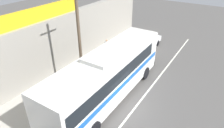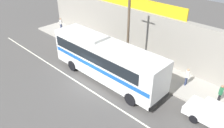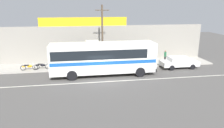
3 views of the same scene
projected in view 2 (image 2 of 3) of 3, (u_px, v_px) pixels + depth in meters
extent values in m
plane|color=#4F4C49|center=(92.00, 83.00, 19.25)|extent=(70.00, 70.00, 0.00)
cube|color=#A8A399|center=(130.00, 61.00, 22.44)|extent=(30.00, 3.60, 0.14)
cube|color=gray|center=(144.00, 34.00, 22.60)|extent=(30.00, 0.70, 4.80)
cube|color=gold|center=(136.00, 3.00, 21.89)|extent=(11.29, 0.12, 1.10)
cube|color=silver|center=(85.00, 87.00, 18.75)|extent=(30.00, 0.14, 0.01)
cube|color=silver|center=(106.00, 60.00, 18.80)|extent=(11.19, 2.52, 3.10)
cube|color=black|center=(102.00, 52.00, 18.79)|extent=(9.85, 2.54, 0.96)
cube|color=#1956B2|center=(106.00, 63.00, 18.95)|extent=(10.97, 2.53, 0.36)
cube|color=black|center=(162.00, 81.00, 15.25)|extent=(0.04, 2.27, 1.40)
cube|color=black|center=(159.00, 101.00, 16.18)|extent=(0.12, 2.52, 0.36)
cube|color=silver|center=(97.00, 38.00, 18.62)|extent=(1.40, 1.76, 0.24)
cylinder|color=black|center=(149.00, 86.00, 18.00)|extent=(1.04, 0.32, 1.04)
cylinder|color=black|center=(131.00, 99.00, 16.55)|extent=(1.04, 0.32, 1.04)
cylinder|color=black|center=(91.00, 57.00, 22.28)|extent=(1.04, 0.32, 1.04)
cylinder|color=black|center=(73.00, 65.00, 20.82)|extent=(1.04, 0.32, 1.04)
cube|color=silver|center=(219.00, 119.00, 14.64)|extent=(4.52, 1.82, 0.56)
cube|color=silver|center=(219.00, 112.00, 14.44)|extent=(2.35, 1.64, 0.48)
cylinder|color=black|center=(204.00, 107.00, 16.11)|extent=(0.62, 0.20, 0.62)
cylinder|color=black|center=(194.00, 119.00, 15.04)|extent=(0.62, 0.20, 0.62)
cylinder|color=brown|center=(128.00, 32.00, 19.34)|extent=(0.22, 0.22, 7.32)
torus|color=black|center=(77.00, 41.00, 25.80)|extent=(0.62, 0.06, 0.62)
torus|color=black|center=(70.00, 38.00, 26.60)|extent=(0.62, 0.06, 0.62)
cylinder|color=silver|center=(76.00, 38.00, 25.70)|extent=(0.34, 0.04, 0.65)
cylinder|color=silver|center=(75.00, 36.00, 25.59)|extent=(0.03, 0.56, 0.03)
ellipsoid|color=orange|center=(73.00, 38.00, 26.07)|extent=(0.56, 0.22, 0.34)
cube|color=black|center=(72.00, 37.00, 26.19)|extent=(0.52, 0.20, 0.10)
ellipsoid|color=orange|center=(70.00, 37.00, 26.49)|extent=(0.36, 0.14, 0.16)
torus|color=black|center=(86.00, 44.00, 25.11)|extent=(0.62, 0.06, 0.62)
torus|color=black|center=(79.00, 41.00, 25.85)|extent=(0.62, 0.06, 0.62)
cylinder|color=silver|center=(85.00, 41.00, 25.01)|extent=(0.34, 0.04, 0.65)
cylinder|color=silver|center=(84.00, 39.00, 24.91)|extent=(0.03, 0.56, 0.03)
ellipsoid|color=black|center=(82.00, 41.00, 25.35)|extent=(0.56, 0.22, 0.34)
cube|color=black|center=(81.00, 39.00, 25.46)|extent=(0.52, 0.20, 0.10)
ellipsoid|color=black|center=(79.00, 40.00, 25.74)|extent=(0.36, 0.14, 0.16)
cylinder|color=black|center=(219.00, 98.00, 16.67)|extent=(0.13, 0.13, 0.78)
cylinder|color=black|center=(218.00, 99.00, 16.56)|extent=(0.13, 0.13, 0.78)
cylinder|color=#2D7A4C|center=(221.00, 91.00, 16.27)|extent=(0.30, 0.30, 0.58)
sphere|color=#A37556|center=(223.00, 86.00, 16.06)|extent=(0.21, 0.21, 0.21)
cylinder|color=#2D7A4C|center=(222.00, 90.00, 16.38)|extent=(0.08, 0.08, 0.54)
cylinder|color=#2D7A4C|center=(220.00, 92.00, 16.13)|extent=(0.08, 0.08, 0.54)
cylinder|color=navy|center=(62.00, 27.00, 29.64)|extent=(0.13, 0.13, 0.78)
cylinder|color=navy|center=(61.00, 27.00, 29.53)|extent=(0.13, 0.13, 0.78)
cylinder|color=white|center=(61.00, 22.00, 29.24)|extent=(0.30, 0.30, 0.58)
sphere|color=#A37556|center=(60.00, 19.00, 29.02)|extent=(0.21, 0.21, 0.21)
cylinder|color=white|center=(62.00, 21.00, 29.35)|extent=(0.08, 0.08, 0.54)
cylinder|color=white|center=(59.00, 22.00, 29.10)|extent=(0.08, 0.08, 0.54)
cylinder|color=navy|center=(187.00, 81.00, 18.64)|extent=(0.13, 0.13, 0.78)
cylinder|color=navy|center=(185.00, 81.00, 18.53)|extent=(0.13, 0.13, 0.78)
cylinder|color=white|center=(187.00, 74.00, 18.24)|extent=(0.30, 0.30, 0.58)
sphere|color=tan|center=(188.00, 70.00, 18.02)|extent=(0.21, 0.21, 0.21)
cylinder|color=white|center=(189.00, 73.00, 18.35)|extent=(0.08, 0.08, 0.54)
cylinder|color=white|center=(186.00, 75.00, 18.10)|extent=(0.08, 0.08, 0.54)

